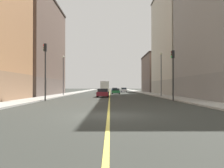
% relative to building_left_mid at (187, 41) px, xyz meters
% --- Properties ---
extents(ground_plane, '(400.00, 400.00, 0.00)m').
position_rel_building_left_mid_xyz_m(ground_plane, '(-16.71, -37.28, -11.52)').
color(ground_plane, '#2F312C').
rests_on(ground_plane, ground).
extents(sidewalk_left, '(2.97, 168.00, 0.15)m').
position_rel_building_left_mid_xyz_m(sidewalk_left, '(-7.43, 11.72, -11.45)').
color(sidewalk_left, '#9E9B93').
rests_on(sidewalk_left, ground).
extents(sidewalk_right, '(2.97, 168.00, 0.15)m').
position_rel_building_left_mid_xyz_m(sidewalk_right, '(-25.98, 11.72, -11.45)').
color(sidewalk_right, '#9E9B93').
rests_on(sidewalk_right, ground).
extents(lane_center_stripe, '(0.16, 154.00, 0.01)m').
position_rel_building_left_mid_xyz_m(lane_center_stripe, '(-16.71, 11.72, -11.52)').
color(lane_center_stripe, '#E5D14C').
rests_on(lane_center_stripe, ground).
extents(building_left_mid, '(12.19, 20.71, 23.03)m').
position_rel_building_left_mid_xyz_m(building_left_mid, '(0.00, 0.00, 0.00)').
color(building_left_mid, '#9D9688').
rests_on(building_left_mid, ground).
extents(building_left_far, '(12.19, 17.17, 11.36)m').
position_rel_building_left_mid_xyz_m(building_left_far, '(0.00, 21.50, -5.83)').
color(building_left_far, brown).
rests_on(building_left_far, ground).
extents(building_right_midblock, '(12.19, 22.73, 18.68)m').
position_rel_building_left_mid_xyz_m(building_right_midblock, '(-33.41, -4.90, -2.18)').
color(building_right_midblock, brown).
rests_on(building_right_midblock, ground).
extents(traffic_light_left_near, '(0.40, 0.32, 5.86)m').
position_rel_building_left_mid_xyz_m(traffic_light_left_near, '(-9.33, -23.68, -7.72)').
color(traffic_light_left_near, '#2D2D2D').
rests_on(traffic_light_left_near, ground).
extents(traffic_light_right_near, '(0.40, 0.32, 6.64)m').
position_rel_building_left_mid_xyz_m(traffic_light_right_near, '(-24.11, -23.68, -7.27)').
color(traffic_light_right_near, '#2D2D2D').
rests_on(traffic_light_right_near, ground).
extents(street_lamp_left_near, '(0.36, 0.36, 7.08)m').
position_rel_building_left_mid_xyz_m(street_lamp_left_near, '(-8.31, -12.54, -7.08)').
color(street_lamp_left_near, '#4C4C51').
rests_on(street_lamp_left_near, ground).
extents(street_lamp_right_near, '(0.36, 0.36, 7.11)m').
position_rel_building_left_mid_xyz_m(street_lamp_right_near, '(-25.10, -8.04, -7.07)').
color(street_lamp_right_near, '#4C4C51').
rests_on(street_lamp_right_near, ground).
extents(car_blue, '(1.92, 4.47, 1.33)m').
position_rel_building_left_mid_xyz_m(car_blue, '(-15.22, 23.55, -10.88)').
color(car_blue, '#23389E').
rests_on(car_blue, ground).
extents(car_green, '(2.06, 4.44, 1.25)m').
position_rel_building_left_mid_xyz_m(car_green, '(-15.23, 4.71, -10.91)').
color(car_green, '#1E6B38').
rests_on(car_green, ground).
extents(car_white, '(1.81, 4.04, 1.38)m').
position_rel_building_left_mid_xyz_m(car_white, '(-12.45, 21.36, -10.85)').
color(car_white, white).
rests_on(car_white, ground).
extents(car_maroon, '(1.90, 4.32, 1.36)m').
position_rel_building_left_mid_xyz_m(car_maroon, '(-17.79, -12.85, -10.87)').
color(car_maroon, maroon).
rests_on(car_maroon, ground).
extents(box_truck, '(2.33, 7.49, 3.09)m').
position_rel_building_left_mid_xyz_m(box_truck, '(-18.04, 13.74, -9.88)').
color(box_truck, navy).
rests_on(box_truck, ground).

